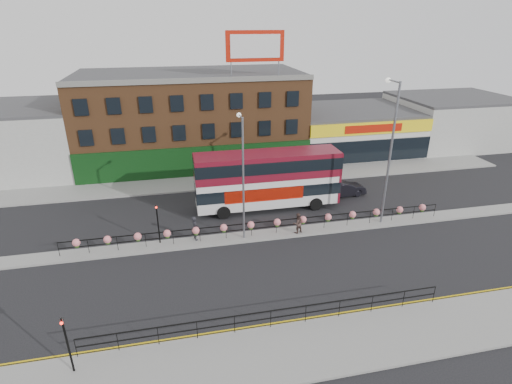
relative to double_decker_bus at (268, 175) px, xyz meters
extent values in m
plane|color=black|center=(-1.51, -5.04, -3.17)|extent=(120.00, 120.00, 0.00)
cube|color=gray|center=(-1.51, -17.04, -3.10)|extent=(60.00, 4.00, 0.15)
cube|color=gray|center=(-1.51, 6.96, -3.10)|extent=(60.00, 4.00, 0.15)
cube|color=gray|center=(-1.51, -5.04, -3.10)|extent=(60.00, 1.60, 0.15)
cube|color=gold|center=(-1.51, -14.74, -3.16)|extent=(60.00, 0.10, 0.01)
cube|color=gold|center=(-1.51, -14.92, -3.16)|extent=(60.00, 0.10, 0.01)
cube|color=brown|center=(-5.51, 14.96, 1.83)|extent=(25.00, 12.00, 10.00)
cube|color=#3F3F42|center=(-5.51, 14.96, 6.98)|extent=(25.00, 12.00, 0.30)
cube|color=black|center=(-5.51, 8.88, -1.47)|extent=(25.00, 0.25, 3.40)
cube|color=silver|center=(14.49, 14.96, -0.67)|extent=(15.00, 12.00, 5.00)
cube|color=#3F3F42|center=(14.49, 14.96, 1.98)|extent=(15.00, 12.00, 0.30)
cube|color=yellow|center=(14.49, 8.88, 1.13)|extent=(15.00, 0.25, 1.40)
cube|color=#AB1607|center=(14.49, 8.76, 1.13)|extent=(7.00, 0.10, 0.90)
cube|color=black|center=(14.49, 8.88, -1.57)|extent=(15.00, 0.25, 2.60)
cube|color=#A7A8A3|center=(-25.76, 14.96, 0.33)|extent=(15.50, 12.00, 7.00)
cube|color=#A7A8A3|center=(29.24, 14.96, -0.17)|extent=(14.50, 12.00, 6.00)
cube|color=#3F3F42|center=(29.24, 14.96, 2.98)|extent=(14.50, 12.00, 0.30)
cube|color=#AB1607|center=(0.99, 9.96, 10.03)|extent=(6.00, 0.25, 3.00)
cube|color=silver|center=(0.99, 9.82, 10.03)|extent=(5.10, 0.04, 2.25)
cylinder|color=slate|center=(-1.51, 9.96, 7.83)|extent=(0.12, 0.12, 1.40)
cylinder|color=slate|center=(3.49, 9.96, 7.83)|extent=(0.12, 0.12, 1.40)
cube|color=black|center=(-1.51, -5.04, -1.92)|extent=(30.00, 0.05, 0.05)
cube|color=black|center=(-1.51, -5.04, -2.42)|extent=(30.00, 0.05, 0.05)
cylinder|color=black|center=(-16.51, -5.04, -2.47)|extent=(0.04, 0.04, 1.10)
cylinder|color=black|center=(-14.51, -5.04, -2.47)|extent=(0.04, 0.04, 1.10)
cylinder|color=black|center=(-12.51, -5.04, -2.47)|extent=(0.04, 0.04, 1.10)
cylinder|color=black|center=(-10.51, -5.04, -2.47)|extent=(0.04, 0.04, 1.10)
cylinder|color=black|center=(-8.51, -5.04, -2.47)|extent=(0.04, 0.04, 1.10)
cylinder|color=black|center=(-6.51, -5.04, -2.47)|extent=(0.04, 0.04, 1.10)
cylinder|color=black|center=(-4.51, -5.04, -2.47)|extent=(0.04, 0.04, 1.10)
cylinder|color=black|center=(-2.51, -5.04, -2.47)|extent=(0.04, 0.04, 1.10)
cylinder|color=black|center=(-0.51, -5.04, -2.47)|extent=(0.04, 0.04, 1.10)
cylinder|color=black|center=(1.49, -5.04, -2.47)|extent=(0.04, 0.04, 1.10)
cylinder|color=black|center=(3.49, -5.04, -2.47)|extent=(0.04, 0.04, 1.10)
cylinder|color=black|center=(5.49, -5.04, -2.47)|extent=(0.04, 0.04, 1.10)
cylinder|color=black|center=(7.49, -5.04, -2.47)|extent=(0.04, 0.04, 1.10)
cylinder|color=black|center=(9.49, -5.04, -2.47)|extent=(0.04, 0.04, 1.10)
cylinder|color=black|center=(11.49, -5.04, -2.47)|extent=(0.04, 0.04, 1.10)
cylinder|color=black|center=(13.49, -5.04, -2.47)|extent=(0.04, 0.04, 1.10)
sphere|color=#E0767D|center=(-15.26, -5.04, -2.07)|extent=(0.56, 0.56, 0.56)
sphere|color=#2A5517|center=(-15.26, -5.04, -2.30)|extent=(0.36, 0.36, 0.36)
sphere|color=#E0767D|center=(-13.15, -5.04, -2.07)|extent=(0.56, 0.56, 0.56)
sphere|color=#2A5517|center=(-13.15, -5.04, -2.30)|extent=(0.36, 0.36, 0.36)
sphere|color=#E0767D|center=(-11.03, -5.04, -2.07)|extent=(0.56, 0.56, 0.56)
sphere|color=#2A5517|center=(-11.03, -5.04, -2.30)|extent=(0.36, 0.36, 0.36)
sphere|color=#E0767D|center=(-8.92, -5.04, -2.07)|extent=(0.56, 0.56, 0.56)
sphere|color=#2A5517|center=(-8.92, -5.04, -2.30)|extent=(0.36, 0.36, 0.36)
sphere|color=#E0767D|center=(-6.80, -5.04, -2.07)|extent=(0.56, 0.56, 0.56)
sphere|color=#2A5517|center=(-6.80, -5.04, -2.30)|extent=(0.36, 0.36, 0.36)
sphere|color=#E0767D|center=(-4.69, -5.04, -2.07)|extent=(0.56, 0.56, 0.56)
sphere|color=#2A5517|center=(-4.69, -5.04, -2.30)|extent=(0.36, 0.36, 0.36)
sphere|color=#E0767D|center=(-2.57, -5.04, -2.07)|extent=(0.56, 0.56, 0.56)
sphere|color=#2A5517|center=(-2.57, -5.04, -2.30)|extent=(0.36, 0.36, 0.36)
sphere|color=#E0767D|center=(-0.46, -5.04, -2.07)|extent=(0.56, 0.56, 0.56)
sphere|color=#2A5517|center=(-0.46, -5.04, -2.30)|extent=(0.36, 0.36, 0.36)
sphere|color=#E0767D|center=(1.66, -5.04, -2.07)|extent=(0.56, 0.56, 0.56)
sphere|color=#2A5517|center=(1.66, -5.04, -2.30)|extent=(0.36, 0.36, 0.36)
sphere|color=#E0767D|center=(3.77, -5.04, -2.07)|extent=(0.56, 0.56, 0.56)
sphere|color=#2A5517|center=(3.77, -5.04, -2.30)|extent=(0.36, 0.36, 0.36)
sphere|color=#E0767D|center=(5.89, -5.04, -2.07)|extent=(0.56, 0.56, 0.56)
sphere|color=#2A5517|center=(5.89, -5.04, -2.30)|extent=(0.36, 0.36, 0.36)
sphere|color=#E0767D|center=(8.00, -5.04, -2.07)|extent=(0.56, 0.56, 0.56)
sphere|color=#2A5517|center=(8.00, -5.04, -2.30)|extent=(0.36, 0.36, 0.36)
sphere|color=#E0767D|center=(10.12, -5.04, -2.07)|extent=(0.56, 0.56, 0.56)
sphere|color=#2A5517|center=(10.12, -5.04, -2.30)|extent=(0.36, 0.36, 0.36)
sphere|color=#E0767D|center=(12.24, -5.04, -2.07)|extent=(0.56, 0.56, 0.56)
sphere|color=#2A5517|center=(12.24, -5.04, -2.30)|extent=(0.36, 0.36, 0.36)
cube|color=black|center=(-3.51, -15.14, -1.92)|extent=(20.00, 0.05, 0.05)
cube|color=black|center=(-3.51, -15.14, -2.42)|extent=(20.00, 0.05, 0.05)
cylinder|color=black|center=(-13.51, -15.14, -2.47)|extent=(0.04, 0.04, 1.10)
cylinder|color=black|center=(-11.51, -15.14, -2.47)|extent=(0.04, 0.04, 1.10)
cylinder|color=black|center=(-9.51, -15.14, -2.47)|extent=(0.04, 0.04, 1.10)
cylinder|color=black|center=(-7.51, -15.14, -2.47)|extent=(0.04, 0.04, 1.10)
cylinder|color=black|center=(-5.51, -15.14, -2.47)|extent=(0.04, 0.04, 1.10)
cylinder|color=black|center=(-3.51, -15.14, -2.47)|extent=(0.04, 0.04, 1.10)
cylinder|color=black|center=(-1.51, -15.14, -2.47)|extent=(0.04, 0.04, 1.10)
cylinder|color=black|center=(0.49, -15.14, -2.47)|extent=(0.04, 0.04, 1.10)
cylinder|color=black|center=(2.49, -15.14, -2.47)|extent=(0.04, 0.04, 1.10)
cylinder|color=black|center=(4.49, -15.14, -2.47)|extent=(0.04, 0.04, 1.10)
cylinder|color=black|center=(6.49, -15.14, -2.47)|extent=(0.04, 0.04, 1.10)
cube|color=silver|center=(-0.05, 0.00, -0.41)|extent=(12.66, 2.94, 4.60)
cube|color=maroon|center=(-0.05, 0.00, 0.91)|extent=(12.72, 3.00, 2.07)
cube|color=black|center=(-0.05, 0.00, -1.22)|extent=(12.74, 3.02, 1.03)
cube|color=black|center=(-0.05, 0.00, 1.08)|extent=(12.76, 3.04, 1.03)
cube|color=maroon|center=(-0.05, 0.00, 1.92)|extent=(12.66, 2.94, 0.14)
cube|color=maroon|center=(6.22, -0.03, -0.41)|extent=(0.22, 2.93, 4.60)
cube|color=#AB1607|center=(-0.63, -1.45, -1.27)|extent=(6.90, 0.08, 1.15)
cylinder|color=black|center=(-4.20, -1.41, -2.60)|extent=(1.15, 0.35, 1.15)
cylinder|color=black|center=(-4.18, 1.46, -2.60)|extent=(1.15, 0.35, 1.15)
cylinder|color=black|center=(4.08, -1.46, -2.60)|extent=(1.15, 0.35, 1.15)
cylinder|color=black|center=(4.10, 1.42, -2.60)|extent=(1.15, 0.35, 1.15)
imported|color=black|center=(7.66, 0.94, -2.44)|extent=(2.57, 4.80, 1.47)
imported|color=black|center=(-6.84, -4.68, -2.05)|extent=(0.99, 0.89, 1.95)
imported|color=#46322D|center=(1.11, -5.33, -2.17)|extent=(1.16, 1.08, 1.69)
cylinder|color=slate|center=(-3.15, -5.23, 1.68)|extent=(0.15, 0.15, 9.41)
cylinder|color=slate|center=(-3.15, -4.52, 6.29)|extent=(0.09, 1.41, 0.09)
sphere|color=silver|center=(-3.15, -3.81, 6.25)|extent=(0.34, 0.34, 0.34)
cylinder|color=slate|center=(8.51, -5.06, 2.70)|extent=(0.18, 0.18, 11.45)
cylinder|color=slate|center=(8.51, -4.20, 8.31)|extent=(0.11, 1.72, 0.11)
sphere|color=silver|center=(8.51, -3.34, 8.25)|extent=(0.41, 0.41, 0.41)
cylinder|color=black|center=(-13.51, -16.04, -1.42)|extent=(0.10, 0.10, 3.20)
imported|color=black|center=(-13.51, -16.04, 0.18)|extent=(0.15, 0.18, 0.90)
sphere|color=#FF190C|center=(-13.51, -16.16, 0.00)|extent=(0.14, 0.14, 0.14)
cylinder|color=black|center=(-9.51, -4.64, -1.42)|extent=(0.10, 0.10, 3.20)
imported|color=black|center=(-9.51, -4.64, 0.18)|extent=(0.15, 0.18, 0.90)
sphere|color=#FF190C|center=(-9.51, -4.76, 0.00)|extent=(0.14, 0.14, 0.14)
camera|label=1|loc=(-7.92, -31.76, 12.56)|focal=28.00mm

